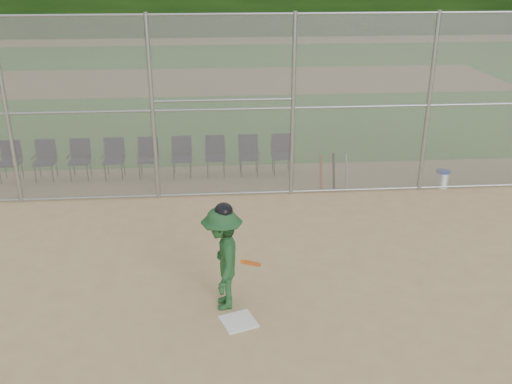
{
  "coord_description": "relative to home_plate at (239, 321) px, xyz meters",
  "views": [
    {
      "loc": [
        -0.76,
        -6.93,
        5.01
      ],
      "look_at": [
        0.0,
        2.5,
        1.1
      ],
      "focal_mm": 40.0,
      "sensor_mm": 36.0,
      "label": 1
    }
  ],
  "objects": [
    {
      "name": "ground",
      "position": [
        0.45,
        -0.14,
        -0.01
      ],
      "size": [
        100.0,
        100.0,
        0.0
      ],
      "primitive_type": "plane",
      "color": "tan",
      "rests_on": "ground"
    },
    {
      "name": "grass_strip",
      "position": [
        0.45,
        17.86,
        -0.01
      ],
      "size": [
        100.0,
        100.0,
        0.0
      ],
      "primitive_type": "plane",
      "color": "#2D6F21",
      "rests_on": "ground"
    },
    {
      "name": "dirt_patch_far",
      "position": [
        0.45,
        17.86,
        -0.0
      ],
      "size": [
        24.0,
        24.0,
        0.0
      ],
      "primitive_type": "plane",
      "color": "tan",
      "rests_on": "ground"
    },
    {
      "name": "backstop_fence",
      "position": [
        0.45,
        4.86,
        2.06
      ],
      "size": [
        16.09,
        0.09,
        4.0
      ],
      "color": "gray",
      "rests_on": "ground"
    },
    {
      "name": "home_plate",
      "position": [
        0.0,
        0.0,
        0.0
      ],
      "size": [
        0.61,
        0.61,
        0.02
      ],
      "primitive_type": "cube",
      "rotation": [
        0.0,
        0.0,
        0.34
      ],
      "color": "white",
      "rests_on": "ground"
    },
    {
      "name": "batter_at_plate",
      "position": [
        -0.2,
        0.46,
        0.82
      ],
      "size": [
        0.88,
        1.29,
        1.73
      ],
      "color": "#215329",
      "rests_on": "ground"
    },
    {
      "name": "water_cooler",
      "position": [
        5.05,
        5.0,
        0.19
      ],
      "size": [
        0.32,
        0.32,
        0.41
      ],
      "color": "white",
      "rests_on": "ground"
    },
    {
      "name": "spare_bats",
      "position": [
        2.48,
        5.13,
        0.4
      ],
      "size": [
        0.66,
        0.36,
        0.83
      ],
      "color": "#D84C14",
      "rests_on": "ground"
    },
    {
      "name": "chair_0",
      "position": [
        -5.15,
        6.19,
        0.47
      ],
      "size": [
        0.54,
        0.52,
        0.96
      ],
      "primitive_type": null,
      "color": "#0E1235",
      "rests_on": "ground"
    },
    {
      "name": "chair_1",
      "position": [
        -4.33,
        6.19,
        0.47
      ],
      "size": [
        0.54,
        0.52,
        0.96
      ],
      "primitive_type": null,
      "color": "#0E1235",
      "rests_on": "ground"
    },
    {
      "name": "chair_2",
      "position": [
        -3.51,
        6.19,
        0.47
      ],
      "size": [
        0.54,
        0.52,
        0.96
      ],
      "primitive_type": null,
      "color": "#0E1235",
      "rests_on": "ground"
    },
    {
      "name": "chair_3",
      "position": [
        -2.69,
        6.19,
        0.47
      ],
      "size": [
        0.54,
        0.52,
        0.96
      ],
      "primitive_type": null,
      "color": "#0E1235",
      "rests_on": "ground"
    },
    {
      "name": "chair_4",
      "position": [
        -1.88,
        6.19,
        0.47
      ],
      "size": [
        0.54,
        0.52,
        0.96
      ],
      "primitive_type": null,
      "color": "#0E1235",
      "rests_on": "ground"
    },
    {
      "name": "chair_5",
      "position": [
        -1.06,
        6.19,
        0.47
      ],
      "size": [
        0.54,
        0.52,
        0.96
      ],
      "primitive_type": null,
      "color": "#0E1235",
      "rests_on": "ground"
    },
    {
      "name": "chair_6",
      "position": [
        -0.24,
        6.19,
        0.47
      ],
      "size": [
        0.54,
        0.52,
        0.96
      ],
      "primitive_type": null,
      "color": "#0E1235",
      "rests_on": "ground"
    },
    {
      "name": "chair_7",
      "position": [
        0.57,
        6.19,
        0.47
      ],
      "size": [
        0.54,
        0.52,
        0.96
      ],
      "primitive_type": null,
      "color": "#0E1235",
      "rests_on": "ground"
    },
    {
      "name": "chair_8",
      "position": [
        1.39,
        6.19,
        0.47
      ],
      "size": [
        0.54,
        0.52,
        0.96
      ],
      "primitive_type": null,
      "color": "#0E1235",
      "rests_on": "ground"
    }
  ]
}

